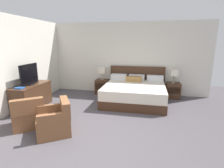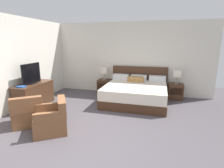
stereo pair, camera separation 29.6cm
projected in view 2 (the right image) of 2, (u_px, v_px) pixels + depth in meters
The scene contains 13 objects.
ground_plane at pixel (84, 144), 3.51m from camera, with size 11.45×11.45×0.00m, color #4C474C.
wall_back at pixel (124, 59), 6.79m from camera, with size 6.58×0.06×2.74m, color silver.
wall_left at pixel (23, 63), 5.40m from camera, with size 0.06×5.62×2.74m, color silver.
bed at pixel (136, 92), 5.91m from camera, with size 2.08×2.02×1.09m.
nightstand_left at pixel (105, 86), 6.93m from camera, with size 0.49×0.46×0.55m.
nightstand_right at pixel (176, 91), 6.23m from camera, with size 0.49×0.46×0.55m.
table_lamp_left at pixel (104, 70), 6.78m from camera, with size 0.26×0.26×0.49m.
table_lamp_right at pixel (177, 74), 6.09m from camera, with size 0.26×0.26×0.49m.
dresser at pixel (34, 94), 5.50m from camera, with size 0.55×1.35×0.74m.
tv at pixel (31, 74), 5.31m from camera, with size 0.18×0.77×0.62m.
book_red_cover at pixel (21, 87), 4.94m from camera, with size 0.23×0.18×0.03m, color #234C8E.
armchair_by_window at pixel (28, 113), 4.28m from camera, with size 0.96×0.96×0.76m.
armchair_companion at pixel (52, 120), 3.92m from camera, with size 0.95×0.95×0.76m.
Camera 2 is at (1.38, -2.87, 1.98)m, focal length 28.00 mm.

